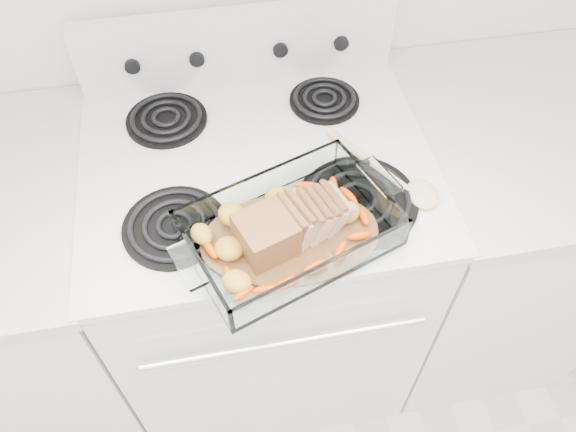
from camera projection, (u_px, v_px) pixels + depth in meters
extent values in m
cube|color=silver|center=(264.00, 273.00, 1.62)|extent=(0.76, 0.65, 0.92)
cube|color=black|center=(283.00, 378.00, 1.44)|extent=(0.65, 0.02, 0.55)
cylinder|color=silver|center=(285.00, 343.00, 1.18)|extent=(0.61, 0.02, 0.02)
cube|color=silver|center=(257.00, 162.00, 1.25)|extent=(0.78, 0.67, 0.02)
cube|color=silver|center=(237.00, 46.00, 1.35)|extent=(0.76, 0.06, 0.18)
cylinder|color=black|center=(175.00, 227.00, 1.12)|extent=(0.21, 0.21, 0.01)
cylinder|color=black|center=(358.00, 200.00, 1.17)|extent=(0.25, 0.25, 0.01)
cylinder|color=black|center=(167.00, 120.00, 1.32)|extent=(0.19, 0.19, 0.01)
cylinder|color=black|center=(324.00, 101.00, 1.36)|extent=(0.17, 0.17, 0.01)
cylinder|color=black|center=(132.00, 66.00, 1.31)|extent=(0.04, 0.02, 0.04)
cylinder|color=black|center=(197.00, 58.00, 1.32)|extent=(0.04, 0.02, 0.04)
cylinder|color=black|center=(280.00, 49.00, 1.35)|extent=(0.04, 0.02, 0.04)
cylinder|color=black|center=(341.00, 42.00, 1.36)|extent=(0.04, 0.02, 0.04)
cube|color=silver|center=(27.00, 312.00, 1.55)|extent=(0.55, 0.65, 0.90)
cube|color=silver|center=(480.00, 241.00, 1.70)|extent=(0.55, 0.65, 0.90)
cube|color=silver|center=(533.00, 128.00, 1.34)|extent=(0.58, 0.68, 0.03)
cube|color=white|center=(290.00, 238.00, 1.10)|extent=(0.38, 0.25, 0.01)
cube|color=white|center=(302.00, 280.00, 0.99)|extent=(0.38, 0.01, 0.07)
cube|color=white|center=(279.00, 180.00, 1.14)|extent=(0.38, 0.01, 0.07)
cube|color=white|center=(192.00, 241.00, 1.05)|extent=(0.01, 0.25, 0.07)
cube|color=white|center=(384.00, 213.00, 1.09)|extent=(0.01, 0.25, 0.07)
cylinder|color=#53381B|center=(290.00, 236.00, 1.09)|extent=(0.22, 0.22, 0.00)
cube|color=brown|center=(263.00, 228.00, 1.06)|extent=(0.10, 0.10, 0.08)
cube|color=tan|center=(292.00, 225.00, 1.06)|extent=(0.04, 0.09, 0.08)
cube|color=tan|center=(302.00, 224.00, 1.07)|extent=(0.04, 0.09, 0.07)
cube|color=tan|center=(312.00, 223.00, 1.07)|extent=(0.04, 0.09, 0.07)
cube|color=tan|center=(321.00, 222.00, 1.07)|extent=(0.04, 0.09, 0.06)
cube|color=tan|center=(331.00, 221.00, 1.08)|extent=(0.05, 0.09, 0.06)
cube|color=tan|center=(340.00, 220.00, 1.08)|extent=(0.05, 0.08, 0.06)
ellipsoid|color=#DF3F00|center=(229.00, 273.00, 1.03)|extent=(0.05, 0.02, 0.02)
ellipsoid|color=#DF3F00|center=(348.00, 255.00, 1.06)|extent=(0.05, 0.02, 0.02)
ellipsoid|color=#DF3F00|center=(355.00, 217.00, 1.11)|extent=(0.05, 0.02, 0.02)
ellipsoid|color=#DF3F00|center=(218.00, 230.00, 1.09)|extent=(0.05, 0.02, 0.02)
ellipsoid|color=#BC7E25|center=(216.00, 213.00, 1.10)|extent=(0.05, 0.05, 0.04)
ellipsoid|color=#BC7E25|center=(292.00, 199.00, 1.13)|extent=(0.05, 0.05, 0.04)
ellipsoid|color=#BC7E25|center=(347.00, 230.00, 1.08)|extent=(0.05, 0.05, 0.04)
cylinder|color=beige|center=(368.00, 161.00, 1.23)|extent=(0.14, 0.21, 0.02)
ellipsoid|color=beige|center=(423.00, 194.00, 1.17)|extent=(0.07, 0.08, 0.02)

